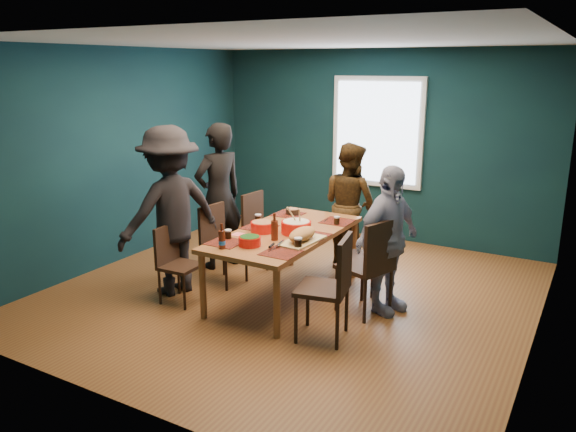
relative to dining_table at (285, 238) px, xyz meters
name	(u,v)px	position (x,y,z in m)	size (l,w,h in m)	color
room	(304,169)	(0.03, 0.38, 0.70)	(5.01, 5.01, 2.71)	brown
dining_table	(285,238)	(0.00, 0.00, 0.00)	(0.98, 1.95, 0.74)	#9F592F
chair_left_far	(259,223)	(-0.84, 0.78, -0.14)	(0.45, 0.45, 0.91)	black
chair_left_mid	(219,238)	(-0.89, 0.00, -0.14)	(0.45, 0.45, 0.91)	black
chair_left_near	(174,258)	(-0.97, -0.69, -0.19)	(0.39, 0.39, 0.83)	black
chair_right_far	(367,250)	(0.73, 0.56, -0.18)	(0.47, 0.47, 0.85)	black
chair_right_mid	(372,260)	(1.00, 0.01, -0.09)	(0.58, 0.58, 1.01)	black
chair_right_near	(332,280)	(0.88, -0.66, -0.09)	(0.53, 0.53, 1.00)	black
person_far_left	(219,196)	(-1.19, 0.43, 0.23)	(0.66, 0.43, 1.81)	black
person_back	(349,204)	(0.17, 1.34, 0.11)	(0.76, 0.59, 1.56)	black
person_right	(388,240)	(1.09, 0.18, 0.09)	(0.90, 0.37, 1.53)	white
person_near_left	(170,211)	(-1.16, -0.50, 0.26)	(1.20, 0.69, 1.86)	black
bowl_salad	(263,226)	(-0.21, -0.12, 0.13)	(0.27, 0.27, 0.11)	red
bowl_dumpling	(296,227)	(0.13, 0.01, 0.14)	(0.32, 0.32, 0.30)	red
bowl_herbs	(250,241)	(-0.06, -0.60, 0.12)	(0.22, 0.22, 0.10)	red
cutting_board	(302,236)	(0.34, -0.24, 0.14)	(0.34, 0.68, 0.15)	#D5BA73
small_bowl	(293,211)	(-0.28, 0.67, 0.11)	(0.17, 0.17, 0.07)	black
beer_bottle_a	(222,240)	(-0.24, -0.81, 0.16)	(0.07, 0.07, 0.25)	#47190C
beer_bottle_b	(275,230)	(0.06, -0.31, 0.18)	(0.07, 0.07, 0.28)	#47190C
cola_glass_a	(228,234)	(-0.38, -0.52, 0.12)	(0.07, 0.07, 0.10)	black
cola_glass_b	(298,243)	(0.40, -0.44, 0.13)	(0.08, 0.08, 0.11)	black
cola_glass_c	(337,220)	(0.37, 0.52, 0.12)	(0.07, 0.07, 0.09)	black
cola_glass_d	(258,218)	(-0.44, 0.15, 0.12)	(0.07, 0.07, 0.10)	black
napkin_a	(312,236)	(0.33, -0.01, 0.07)	(0.16, 0.16, 0.00)	#F16566
napkin_b	(238,234)	(-0.37, -0.34, 0.07)	(0.12, 0.12, 0.00)	#F16566
napkin_c	(276,254)	(0.30, -0.69, 0.07)	(0.14, 0.14, 0.00)	#F16566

